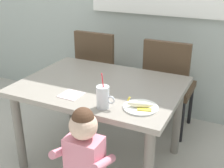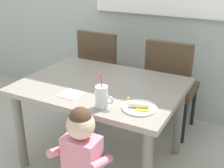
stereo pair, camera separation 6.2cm
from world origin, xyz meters
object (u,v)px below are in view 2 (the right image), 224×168
(dining_chair_right, at_px, (170,83))
(snack_plate, at_px, (139,108))
(peeled_banana, at_px, (139,105))
(paper_napkin, at_px, (71,94))
(milk_cup, at_px, (102,98))
(dining_table, at_px, (101,95))
(dining_chair_left, at_px, (103,70))
(toddler_standing, at_px, (82,154))

(dining_chair_right, distance_m, snack_plate, 0.94)
(dining_chair_right, xyz_separation_m, peeled_banana, (0.07, -0.93, 0.21))
(paper_napkin, bearing_deg, milk_cup, -13.65)
(dining_table, relative_size, dining_chair_left, 1.30)
(dining_chair_right, bearing_deg, peeled_banana, 94.18)
(snack_plate, relative_size, paper_napkin, 1.53)
(dining_table, height_order, dining_chair_left, dining_chair_left)
(dining_chair_left, bearing_deg, snack_plate, 130.37)
(milk_cup, xyz_separation_m, paper_napkin, (-0.29, 0.07, -0.06))
(dining_chair_left, xyz_separation_m, paper_napkin, (0.28, -0.97, 0.18))
(dining_chair_right, height_order, milk_cup, milk_cup)
(toddler_standing, distance_m, paper_napkin, 0.49)
(toddler_standing, bearing_deg, dining_chair_right, 83.28)
(toddler_standing, xyz_separation_m, paper_napkin, (-0.30, 0.34, 0.19))
(dining_chair_right, xyz_separation_m, snack_plate, (0.07, -0.92, 0.18))
(dining_chair_left, xyz_separation_m, dining_chair_right, (0.74, -0.02, 0.00))
(milk_cup, bearing_deg, dining_table, 120.21)
(toddler_standing, height_order, snack_plate, toddler_standing)
(dining_table, relative_size, toddler_standing, 1.48)
(dining_chair_right, relative_size, milk_cup, 3.82)
(dining_chair_right, relative_size, peeled_banana, 5.47)
(dining_chair_right, bearing_deg, paper_napkin, 64.56)
(snack_plate, distance_m, peeled_banana, 0.03)
(milk_cup, xyz_separation_m, snack_plate, (0.22, 0.10, -0.06))
(toddler_standing, relative_size, snack_plate, 3.64)
(peeled_banana, height_order, paper_napkin, peeled_banana)
(dining_chair_left, bearing_deg, dining_table, 118.47)
(snack_plate, height_order, paper_napkin, snack_plate)
(dining_table, height_order, peeled_banana, peeled_banana)
(dining_table, distance_m, milk_cup, 0.43)
(milk_cup, bearing_deg, dining_chair_right, 81.20)
(snack_plate, bearing_deg, dining_table, 149.81)
(dining_table, bearing_deg, dining_chair_left, 118.47)
(paper_napkin, bearing_deg, toddler_standing, -48.28)
(paper_napkin, bearing_deg, dining_chair_right, 64.56)
(snack_plate, bearing_deg, milk_cup, -156.28)
(peeled_banana, bearing_deg, dining_chair_right, 94.18)
(milk_cup, bearing_deg, peeled_banana, 21.12)
(dining_chair_right, bearing_deg, toddler_standing, 83.28)
(dining_chair_right, height_order, paper_napkin, dining_chair_right)
(dining_chair_right, height_order, toddler_standing, dining_chair_right)
(peeled_banana, bearing_deg, snack_plate, 105.12)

